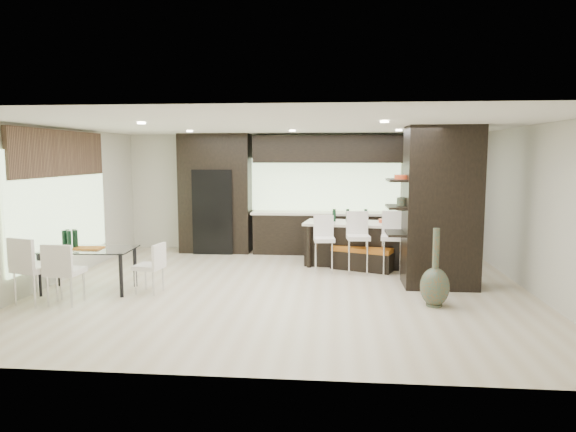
# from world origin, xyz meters

# --- Properties ---
(ground) EXTENTS (8.00, 8.00, 0.00)m
(ground) POSITION_xyz_m (0.00, 0.00, 0.00)
(ground) COLOR beige
(ground) RESTS_ON ground
(back_wall) EXTENTS (8.00, 0.02, 2.70)m
(back_wall) POSITION_xyz_m (0.00, 3.50, 1.35)
(back_wall) COLOR beige
(back_wall) RESTS_ON ground
(left_wall) EXTENTS (0.02, 7.00, 2.70)m
(left_wall) POSITION_xyz_m (-4.00, 0.00, 1.35)
(left_wall) COLOR beige
(left_wall) RESTS_ON ground
(right_wall) EXTENTS (0.02, 7.00, 2.70)m
(right_wall) POSITION_xyz_m (4.00, 0.00, 1.35)
(right_wall) COLOR beige
(right_wall) RESTS_ON ground
(ceiling) EXTENTS (8.00, 7.00, 0.02)m
(ceiling) POSITION_xyz_m (0.00, 0.00, 2.70)
(ceiling) COLOR white
(ceiling) RESTS_ON ground
(window_left) EXTENTS (0.04, 3.20, 1.90)m
(window_left) POSITION_xyz_m (-3.96, 0.20, 1.35)
(window_left) COLOR #B2D199
(window_left) RESTS_ON left_wall
(window_back) EXTENTS (3.40, 0.04, 1.20)m
(window_back) POSITION_xyz_m (0.60, 3.46, 1.55)
(window_back) COLOR #B2D199
(window_back) RESTS_ON back_wall
(stone_accent) EXTENTS (0.08, 3.00, 0.80)m
(stone_accent) POSITION_xyz_m (-3.93, 0.20, 2.25)
(stone_accent) COLOR brown
(stone_accent) RESTS_ON left_wall
(ceiling_spots) EXTENTS (4.00, 3.00, 0.02)m
(ceiling_spots) POSITION_xyz_m (0.00, 0.25, 2.68)
(ceiling_spots) COLOR white
(ceiling_spots) RESTS_ON ceiling
(back_cabinetry) EXTENTS (6.80, 0.68, 2.70)m
(back_cabinetry) POSITION_xyz_m (0.50, 3.17, 1.35)
(back_cabinetry) COLOR black
(back_cabinetry) RESTS_ON ground
(refrigerator) EXTENTS (0.90, 0.68, 1.90)m
(refrigerator) POSITION_xyz_m (-1.90, 3.12, 0.95)
(refrigerator) COLOR black
(refrigerator) RESTS_ON ground
(partition_column) EXTENTS (1.20, 0.80, 2.70)m
(partition_column) POSITION_xyz_m (2.60, 0.40, 1.35)
(partition_column) COLOR black
(partition_column) RESTS_ON ground
(kitchen_island) EXTENTS (2.18, 1.16, 0.87)m
(kitchen_island) POSITION_xyz_m (1.27, 2.01, 0.43)
(kitchen_island) COLOR black
(kitchen_island) RESTS_ON ground
(stool_left) EXTENTS (0.42, 0.42, 0.87)m
(stool_left) POSITION_xyz_m (0.63, 1.27, 0.43)
(stool_left) COLOR white
(stool_left) RESTS_ON ground
(stool_mid) EXTENTS (0.45, 0.45, 0.94)m
(stool_mid) POSITION_xyz_m (1.27, 1.26, 0.47)
(stool_mid) COLOR white
(stool_mid) RESTS_ON ground
(stool_right) EXTENTS (0.47, 0.47, 0.95)m
(stool_right) POSITION_xyz_m (1.91, 1.25, 0.47)
(stool_right) COLOR white
(stool_right) RESTS_ON ground
(bench) EXTENTS (1.25, 0.84, 0.45)m
(bench) POSITION_xyz_m (1.37, 1.54, 0.22)
(bench) COLOR black
(bench) RESTS_ON ground
(floor_vase) EXTENTS (0.54, 0.54, 1.16)m
(floor_vase) POSITION_xyz_m (2.30, -0.81, 0.58)
(floor_vase) COLOR #3F4532
(floor_vase) RESTS_ON ground
(dining_table) EXTENTS (1.51, 0.91, 0.70)m
(dining_table) POSITION_xyz_m (-3.17, -0.48, 0.35)
(dining_table) COLOR white
(dining_table) RESTS_ON ground
(chair_near) EXTENTS (0.47, 0.47, 0.86)m
(chair_near) POSITION_xyz_m (-3.17, -1.20, 0.43)
(chair_near) COLOR white
(chair_near) RESTS_ON ground
(chair_far) EXTENTS (0.64, 0.64, 0.95)m
(chair_far) POSITION_xyz_m (-3.63, -1.22, 0.47)
(chair_far) COLOR white
(chair_far) RESTS_ON ground
(chair_end) EXTENTS (0.46, 0.46, 0.75)m
(chair_end) POSITION_xyz_m (-2.15, -0.48, 0.37)
(chair_end) COLOR white
(chair_end) RESTS_ON ground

